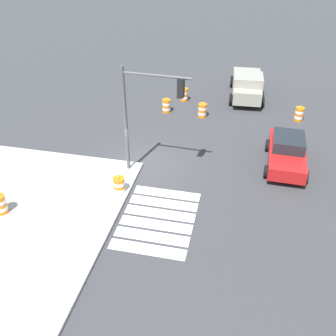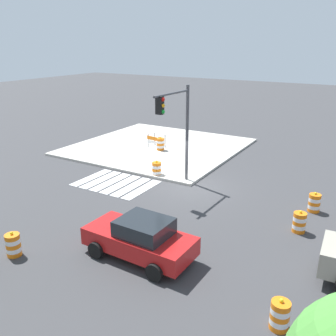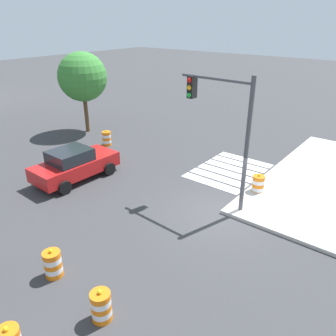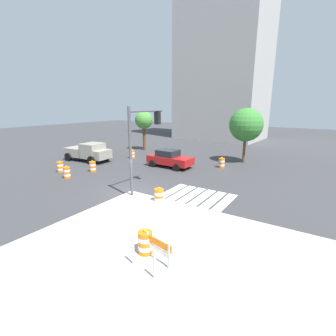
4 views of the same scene
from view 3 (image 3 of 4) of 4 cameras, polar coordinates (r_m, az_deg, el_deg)
The scene contains 9 objects.
ground_plane at distance 14.27m, azimuth 8.95°, elevation -7.69°, with size 120.00×120.00×0.00m, color #38383A.
crosswalk_stripes at distance 18.13m, azimuth 10.42°, elevation -0.43°, with size 4.35×3.20×0.02m.
sports_car at distance 17.27m, azimuth -15.73°, elevation 0.65°, with size 4.34×2.22×1.63m.
traffic_barrel_median_near at distance 9.83m, azimuth -11.37°, elevation -22.17°, with size 0.56×0.56×1.02m.
traffic_barrel_median_far at distance 15.94m, azimuth 15.16°, elevation -2.78°, with size 0.56×0.56×1.02m.
traffic_barrel_far_curb at distance 21.64m, azimuth -10.47°, elevation 5.00°, with size 0.56×0.56×1.02m.
traffic_barrel_lane_center at distance 11.46m, azimuth -19.10°, elevation -15.25°, with size 0.56×0.56×1.02m.
traffic_light_pole at distance 13.43m, azimuth 9.43°, elevation 8.54°, with size 0.48×3.29×5.50m.
street_tree_streetside_mid at distance 23.96m, azimuth -14.44°, elevation 14.86°, with size 3.29×3.29×5.48m.
Camera 3 is at (-10.70, -5.69, 7.53)m, focal length 35.59 mm.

